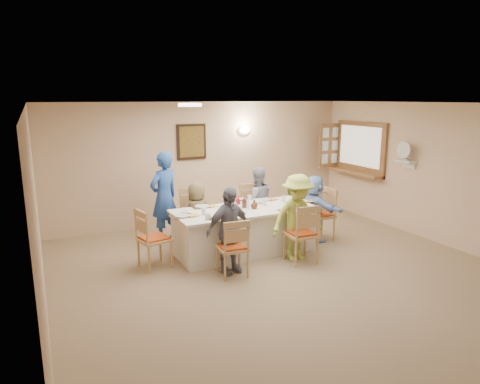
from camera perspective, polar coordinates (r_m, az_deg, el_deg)
name	(u,v)px	position (r m, az deg, el deg)	size (l,w,h in m)	color
ground	(295,281)	(6.34, 7.32, -11.63)	(7.00, 7.00, 0.00)	#8B7453
room_walls	(298,177)	(5.89, 7.72, 1.96)	(7.00, 7.00, 7.00)	#E1B587
wall_picture	(191,142)	(8.82, -6.49, 6.68)	(0.62, 0.05, 0.72)	black
wall_sconce	(245,130)	(9.25, 0.63, 8.26)	(0.26, 0.09, 0.18)	white
ceiling_light	(190,105)	(6.69, -6.68, 11.47)	(0.36, 0.36, 0.05)	white
serving_hatch	(361,148)	(9.72, 15.79, 5.63)	(0.06, 1.50, 1.15)	brown
hatch_sill	(355,172)	(9.72, 15.07, 2.54)	(0.30, 1.50, 0.05)	brown
shutter_door	(329,145)	(10.14, 11.83, 6.10)	(0.55, 0.04, 1.00)	brown
fan_shelf	(406,161)	(8.72, 21.22, 3.86)	(0.22, 0.36, 0.03)	white
desk_fan	(405,153)	(8.68, 21.16, 4.83)	(0.30, 0.30, 0.28)	#A5A5A8
dining_table	(245,230)	(7.26, 0.62, -5.14)	(2.39, 1.01, 0.76)	white
chair_back_left	(195,217)	(7.71, -6.04, -3.27)	(0.47, 0.47, 0.99)	tan
chair_back_right	(254,210)	(8.18, 1.89, -2.38)	(0.46, 0.46, 0.97)	tan
chair_front_left	(232,247)	(6.31, -1.03, -7.28)	(0.43, 0.43, 0.89)	tan
chair_front_right	(301,233)	(6.86, 8.14, -5.40)	(0.47, 0.47, 0.97)	tan
chair_left_end	(154,238)	(6.72, -11.36, -6.02)	(0.45, 0.45, 0.95)	tan
chair_right_end	(320,214)	(8.02, 10.60, -2.90)	(0.46, 0.46, 0.96)	tan
diner_back_left	(197,214)	(7.58, -5.75, -2.95)	(0.60, 0.43, 1.14)	brown
diner_back_right	(257,202)	(8.04, 2.29, -1.32)	(0.72, 0.60, 1.33)	#9293A6
diner_front_left	(229,230)	(6.35, -1.50, -5.15)	(0.81, 0.45, 1.31)	slate
diner_front_right	(297,218)	(6.90, 7.64, -3.42)	(0.91, 0.53, 1.41)	#BDD451
diner_right_end	(314,208)	(7.91, 9.87, -2.14)	(0.52, 1.17, 1.22)	#93B7F3
caregiver	(164,197)	(7.82, -10.07, -0.67)	(0.71, 0.62, 1.65)	#2A56B0
placemat_fl	(222,219)	(6.55, -2.44, -3.63)	(0.36, 0.27, 0.01)	#472B19
plate_fl	(222,218)	(6.54, -2.44, -3.55)	(0.23, 0.23, 0.01)	white
napkin_fl	(234,218)	(6.57, -0.83, -3.50)	(0.13, 0.13, 0.01)	yellow
placemat_fr	(289,210)	(7.09, 6.49, -2.44)	(0.33, 0.24, 0.01)	#472B19
plate_fr	(289,210)	(7.09, 6.50, -2.36)	(0.25, 0.25, 0.02)	white
napkin_fr	(299,209)	(7.14, 7.93, -2.31)	(0.14, 0.14, 0.01)	yellow
placemat_bl	(202,207)	(7.30, -5.07, -1.98)	(0.35, 0.26, 0.01)	#472B19
plate_bl	(202,206)	(7.30, -5.07, -1.90)	(0.25, 0.25, 0.02)	white
napkin_bl	(213,206)	(7.32, -3.62, -1.86)	(0.13, 0.13, 0.01)	yellow
placemat_br	(264,200)	(7.79, 3.20, -1.02)	(0.38, 0.28, 0.01)	#472B19
plate_br	(264,199)	(7.79, 3.20, -0.95)	(0.25, 0.25, 0.02)	white
napkin_br	(274,199)	(7.83, 4.53, -0.92)	(0.14, 0.14, 0.01)	yellow
placemat_le	(182,216)	(6.76, -7.77, -3.23)	(0.37, 0.27, 0.01)	#472B19
plate_le	(182,216)	(6.75, -7.77, -3.15)	(0.24, 0.24, 0.02)	white
napkin_le	(194,215)	(6.76, -6.19, -3.11)	(0.15, 0.15, 0.01)	yellow
placemat_re	(301,202)	(7.71, 8.10, -1.28)	(0.33, 0.24, 0.01)	#472B19
plate_re	(301,201)	(7.71, 8.10, -1.20)	(0.25, 0.25, 0.02)	white
napkin_re	(311,201)	(7.77, 9.41, -1.16)	(0.14, 0.14, 0.01)	yellow
teacup_a	(208,217)	(6.55, -4.30, -3.31)	(0.11, 0.11, 0.08)	white
teacup_b	(250,198)	(7.77, 1.30, -0.74)	(0.11, 0.11, 0.08)	white
bowl_a	(240,213)	(6.82, -0.04, -2.76)	(0.29, 0.29, 0.05)	white
bowl_b	(257,201)	(7.53, 2.34, -1.26)	(0.25, 0.25, 0.06)	white
condiment_ketchup	(238,202)	(7.14, -0.23, -1.38)	(0.11, 0.11, 0.22)	red
condiment_brown	(244,202)	(7.20, 0.60, -1.37)	(0.11, 0.11, 0.19)	#512715
condiment_malt	(254,204)	(7.15, 1.90, -1.65)	(0.13, 0.13, 0.15)	#512715
drinking_glass	(235,206)	(7.12, -0.63, -1.85)	(0.06, 0.06, 0.09)	silver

